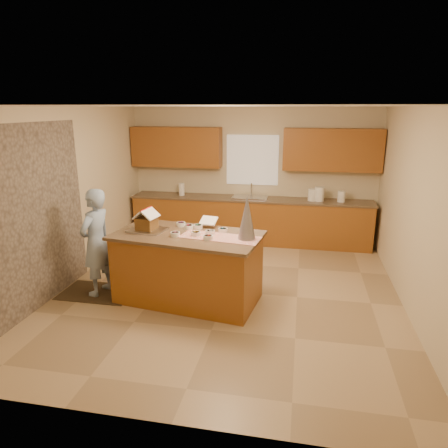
{
  "coord_description": "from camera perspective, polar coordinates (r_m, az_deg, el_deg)",
  "views": [
    {
      "loc": [
        1.02,
        -5.58,
        2.68
      ],
      "look_at": [
        -0.1,
        0.2,
        1.0
      ],
      "focal_mm": 32.8,
      "sensor_mm": 36.0,
      "label": 1
    }
  ],
  "objects": [
    {
      "name": "window_curtain",
      "position": [
        8.42,
        3.97,
        8.88
      ],
      "size": [
        1.05,
        0.03,
        1.0
      ],
      "primitive_type": "cube",
      "color": "white",
      "rests_on": "wall_back"
    },
    {
      "name": "wall_left",
      "position": [
        6.73,
        -20.89,
        3.48
      ],
      "size": [
        5.5,
        5.5,
        0.0
      ],
      "primitive_type": "plane",
      "color": "beige",
      "rests_on": "floor"
    },
    {
      "name": "baking_tray",
      "position": [
        5.9,
        -10.66,
        -0.83
      ],
      "size": [
        0.54,
        0.43,
        0.03
      ],
      "primitive_type": "cube",
      "rotation": [
        0.0,
        0.0,
        -0.14
      ],
      "color": "silver",
      "rests_on": "island_top"
    },
    {
      "name": "upper_cabinet_right",
      "position": [
        8.2,
        14.85,
        9.96
      ],
      "size": [
        1.85,
        0.35,
        0.8
      ],
      "primitive_type": "cube",
      "color": "#945D1F",
      "rests_on": "wall_back"
    },
    {
      "name": "table_runner",
      "position": [
        5.51,
        -0.56,
        -1.86
      ],
      "size": [
        1.12,
        0.54,
        0.01
      ],
      "primitive_type": "cube",
      "rotation": [
        0.0,
        0.0,
        -0.14
      ],
      "color": "#AB1C0C",
      "rests_on": "island_top"
    },
    {
      "name": "wall_front",
      "position": [
        3.29,
        -8.17,
        -8.12
      ],
      "size": [
        5.5,
        5.5,
        0.0
      ],
      "primitive_type": "plane",
      "color": "beige",
      "rests_on": "floor"
    },
    {
      "name": "wall_back",
      "position": [
        8.5,
        3.96,
        6.89
      ],
      "size": [
        5.5,
        5.5,
        0.0
      ],
      "primitive_type": "plane",
      "color": "beige",
      "rests_on": "floor"
    },
    {
      "name": "stone_accent",
      "position": [
        6.09,
        -24.5,
        0.89
      ],
      "size": [
        0.0,
        2.5,
        2.5
      ],
      "primitive_type": "plane",
      "rotation": [
        1.57,
        0.0,
        1.57
      ],
      "color": "gray",
      "rests_on": "wall_left"
    },
    {
      "name": "back_counter_base",
      "position": [
        8.4,
        3.59,
        0.43
      ],
      "size": [
        4.8,
        0.6,
        0.88
      ],
      "primitive_type": "cube",
      "color": "brown",
      "rests_on": "floor"
    },
    {
      "name": "candy_bowls",
      "position": [
        5.72,
        -3.73,
        -0.93
      ],
      "size": [
        0.8,
        0.68,
        0.06
      ],
      "color": "teal",
      "rests_on": "island_top"
    },
    {
      "name": "canister_c",
      "position": [
        8.23,
        16.05,
        3.72
      ],
      "size": [
        0.15,
        0.15,
        0.21
      ],
      "primitive_type": "cylinder",
      "color": "white",
      "rests_on": "back_counter_top"
    },
    {
      "name": "wall_right",
      "position": [
        5.92,
        25.13,
        1.42
      ],
      "size": [
        5.5,
        5.5,
        0.0
      ],
      "primitive_type": "plane",
      "color": "beige",
      "rests_on": "floor"
    },
    {
      "name": "cookbook",
      "position": [
        5.96,
        -2.16,
        0.46
      ],
      "size": [
        0.26,
        0.22,
        0.1
      ],
      "primitive_type": "cube",
      "rotation": [
        -1.13,
        0.0,
        -0.14
      ],
      "color": "white",
      "rests_on": "island_top"
    },
    {
      "name": "floor",
      "position": [
        6.27,
        0.56,
        -9.36
      ],
      "size": [
        5.5,
        5.5,
        0.0
      ],
      "primitive_type": "plane",
      "color": "tan",
      "rests_on": "ground"
    },
    {
      "name": "boy",
      "position": [
        6.2,
        -17.37,
        -2.46
      ],
      "size": [
        0.49,
        0.64,
        1.58
      ],
      "primitive_type": "imported",
      "rotation": [
        0.0,
        0.0,
        -1.79
      ],
      "color": "#8CA5C7",
      "rests_on": "rug"
    },
    {
      "name": "back_counter_top",
      "position": [
        8.29,
        3.64,
        3.5
      ],
      "size": [
        4.85,
        0.63,
        0.04
      ],
      "primitive_type": "cube",
      "color": "brown",
      "rests_on": "back_counter_base"
    },
    {
      "name": "canister_a",
      "position": [
        8.2,
        12.22,
        4.01
      ],
      "size": [
        0.17,
        0.17,
        0.23
      ],
      "primitive_type": "cylinder",
      "color": "white",
      "rests_on": "back_counter_top"
    },
    {
      "name": "rug",
      "position": [
        6.51,
        -17.18,
        -9.08
      ],
      "size": [
        1.07,
        0.7,
        0.01
      ],
      "primitive_type": "cube",
      "color": "black",
      "rests_on": "floor"
    },
    {
      "name": "island_base",
      "position": [
        5.86,
        -5.05,
        -6.23
      ],
      "size": [
        2.06,
        1.24,
        0.95
      ],
      "primitive_type": "cube",
      "rotation": [
        0.0,
        0.0,
        -0.14
      ],
      "color": "brown",
      "rests_on": "floor"
    },
    {
      "name": "sink",
      "position": [
        8.29,
        3.64,
        3.43
      ],
      "size": [
        0.7,
        0.45,
        0.12
      ],
      "primitive_type": "cube",
      "color": "silver",
      "rests_on": "back_counter_top"
    },
    {
      "name": "paper_towel",
      "position": [
        8.55,
        -5.93,
        4.84
      ],
      "size": [
        0.12,
        0.12,
        0.25
      ],
      "primitive_type": "cylinder",
      "color": "white",
      "rests_on": "back_counter_top"
    },
    {
      "name": "gingerbread_house",
      "position": [
        5.87,
        -10.72,
        0.36
      ],
      "size": [
        0.34,
        0.34,
        0.3
      ],
      "color": "brown",
      "rests_on": "baking_tray"
    },
    {
      "name": "tinsel_tree",
      "position": [
        5.37,
        3.21,
        0.91
      ],
      "size": [
        0.27,
        0.27,
        0.59
      ],
      "primitive_type": "cone",
      "rotation": [
        0.0,
        0.0,
        -0.14
      ],
      "color": "#B7B6C3",
      "rests_on": "island_top"
    },
    {
      "name": "island_top",
      "position": [
        5.69,
        -5.17,
        -1.6
      ],
      "size": [
        2.16,
        1.34,
        0.04
      ],
      "primitive_type": "cube",
      "rotation": [
        0.0,
        0.0,
        -0.14
      ],
      "color": "brown",
      "rests_on": "island_base"
    },
    {
      "name": "upper_cabinet_left",
      "position": [
        8.58,
        -6.63,
        10.62
      ],
      "size": [
        1.85,
        0.35,
        0.8
      ],
      "primitive_type": "cube",
      "color": "#945D1F",
      "rests_on": "wall_back"
    },
    {
      "name": "ceiling",
      "position": [
        5.67,
        0.63,
        16.13
      ],
      "size": [
        5.5,
        5.5,
        0.0
      ],
      "primitive_type": "plane",
      "color": "silver",
      "rests_on": "floor"
    },
    {
      "name": "faucet",
      "position": [
        8.43,
        3.82,
        4.82
      ],
      "size": [
        0.03,
        0.03,
        0.28
      ],
      "primitive_type": "cylinder",
      "color": "silver",
      "rests_on": "back_counter_top"
    },
    {
      "name": "canister_b",
      "position": [
        8.2,
        13.15,
        4.1
      ],
      "size": [
        0.19,
        0.19,
        0.27
      ],
      "primitive_type": "cylinder",
      "color": "white",
      "rests_on": "back_counter_top"
    }
  ]
}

